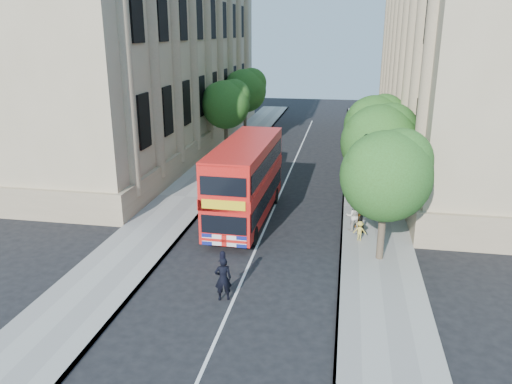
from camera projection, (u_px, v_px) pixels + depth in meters
The scene contains 17 objects.
ground at pixel (242, 280), 21.08m from camera, with size 120.00×120.00×0.00m, color black.
pavement_right at pixel (372, 208), 29.44m from camera, with size 3.50×80.00×0.12m, color gray.
pavement_left at pixel (186, 197), 31.41m from camera, with size 3.50×80.00×0.12m, color gray.
building_right at pixel (480, 45), 38.42m from camera, with size 12.00×38.00×18.00m, color tan.
building_left at pixel (142, 44), 43.14m from camera, with size 12.00×38.00×18.00m, color tan.
tree_right_near at pixel (387, 171), 21.62m from camera, with size 4.00×4.00×6.08m.
tree_right_mid at pixel (380, 139), 27.17m from camera, with size 4.20×4.20×6.37m.
tree_right_far at pixel (375, 122), 32.83m from camera, with size 4.00×4.00×6.15m.
tree_left_far at pixel (226, 102), 41.36m from camera, with size 4.00×4.00×6.30m.
tree_left_back at pixel (245, 88), 48.77m from camera, with size 4.20×4.20×6.65m.
lamp_post at pixel (363, 188), 25.07m from camera, with size 0.32×0.32×5.16m.
double_decker_bus at pixel (246, 179), 27.07m from camera, with size 2.69×9.40×4.32m.
box_van at pixel (247, 158), 35.65m from camera, with size 2.39×5.20×2.90m.
police_constable at pixel (223, 279), 19.29m from camera, with size 0.66×0.43×1.81m, color black.
woman_pedestrian at pixel (353, 216), 25.83m from camera, with size 0.78×0.61×1.61m, color beige.
child_a at pixel (357, 219), 26.28m from camera, with size 0.58×0.24×0.99m, color orange.
child_b at pixel (360, 231), 24.68m from camera, with size 0.65×0.37×1.00m, color gold.
Camera 1 is at (3.98, -18.50, 10.03)m, focal length 35.00 mm.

